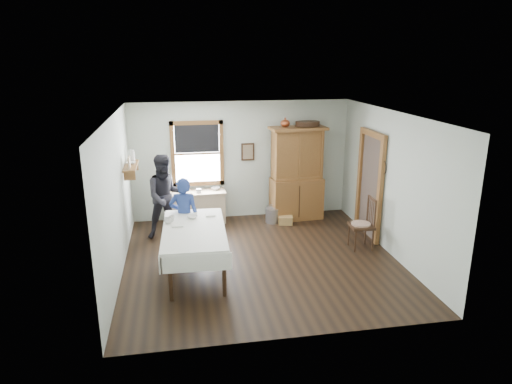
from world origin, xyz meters
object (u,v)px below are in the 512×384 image
at_px(work_counter, 197,207).
at_px(dining_table, 195,251).
at_px(pail, 272,215).
at_px(wicker_basket, 286,220).
at_px(figure_dark, 166,199).
at_px(woman_blue, 184,219).
at_px(china_hutch, 297,174).
at_px(spindle_chair, 361,223).

distance_m(work_counter, dining_table, 2.53).
xyz_separation_m(work_counter, pail, (1.69, -0.28, -0.20)).
distance_m(dining_table, wicker_basket, 2.98).
bearing_deg(figure_dark, woman_blue, -82.59).
height_order(pail, figure_dark, figure_dark).
distance_m(work_counter, china_hutch, 2.40).
bearing_deg(woman_blue, work_counter, -92.58).
height_order(dining_table, pail, dining_table).
bearing_deg(spindle_chair, woman_blue, 177.47).
relative_size(china_hutch, spindle_chair, 2.06).
relative_size(work_counter, spindle_chair, 1.23).
relative_size(work_counter, dining_table, 0.62).
relative_size(china_hutch, dining_table, 1.03).
relative_size(work_counter, china_hutch, 0.60).
relative_size(china_hutch, wicker_basket, 6.82).
distance_m(spindle_chair, woman_blue, 3.43).
distance_m(wicker_basket, woman_blue, 2.64).
relative_size(spindle_chair, figure_dark, 0.64).
height_order(work_counter, pail, work_counter).
height_order(pail, woman_blue, woman_blue).
height_order(work_counter, spindle_chair, spindle_chair).
distance_m(dining_table, figure_dark, 1.90).
xyz_separation_m(china_hutch, dining_table, (-2.46, -2.44, -0.66)).
distance_m(work_counter, pail, 1.72).
height_order(dining_table, spindle_chair, spindle_chair).
height_order(china_hutch, dining_table, china_hutch).
bearing_deg(spindle_chair, figure_dark, 164.36).
height_order(china_hutch, woman_blue, china_hutch).
height_order(spindle_chair, woman_blue, woman_blue).
height_order(pail, wicker_basket, pail).
bearing_deg(china_hutch, figure_dark, -172.09).
bearing_deg(wicker_basket, dining_table, -135.77).
distance_m(pail, figure_dark, 2.47).
relative_size(china_hutch, figure_dark, 1.32).
bearing_deg(china_hutch, woman_blue, -153.14).
bearing_deg(woman_blue, spindle_chair, -177.66).
relative_size(woman_blue, figure_dark, 0.86).
bearing_deg(pail, woman_blue, -145.30).
xyz_separation_m(dining_table, figure_dark, (-0.49, 1.80, 0.40)).
bearing_deg(woman_blue, wicker_basket, -143.75).
relative_size(china_hutch, pail, 6.40).
bearing_deg(pail, figure_dark, -169.20).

